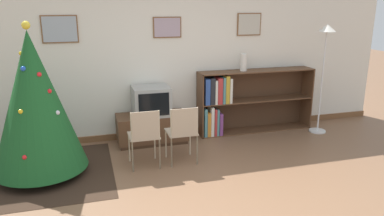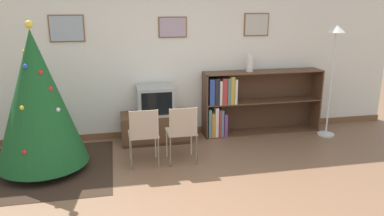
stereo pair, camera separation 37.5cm
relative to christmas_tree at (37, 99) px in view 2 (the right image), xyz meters
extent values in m
plane|color=brown|center=(1.82, -1.52, -0.98)|extent=(24.00, 24.00, 0.00)
cube|color=silver|center=(1.82, 1.09, 0.37)|extent=(8.02, 0.08, 2.70)
cube|color=brown|center=(1.82, 1.03, -0.93)|extent=(8.02, 0.03, 0.10)
cube|color=brown|center=(0.32, 1.04, 0.81)|extent=(0.51, 0.02, 0.40)
cube|color=#9EA8B2|center=(0.32, 1.03, 0.81)|extent=(0.48, 0.01, 0.36)
cube|color=brown|center=(1.91, 1.04, 0.81)|extent=(0.45, 0.02, 0.32)
cube|color=#A893A3|center=(1.91, 1.03, 0.81)|extent=(0.41, 0.01, 0.29)
cube|color=brown|center=(3.31, 1.04, 0.83)|extent=(0.42, 0.02, 0.37)
cube|color=#BCB7A8|center=(3.31, 1.03, 0.83)|extent=(0.39, 0.01, 0.33)
cube|color=#332319|center=(0.00, 0.00, -0.97)|extent=(1.77, 1.80, 0.01)
cylinder|color=maroon|center=(0.00, 0.00, -0.92)|extent=(0.36, 0.36, 0.10)
cone|color=#195123|center=(0.00, 0.00, 0.00)|extent=(1.15, 1.15, 1.75)
sphere|color=yellow|center=(0.00, 0.00, 0.93)|extent=(0.10, 0.10, 0.10)
sphere|color=red|center=(0.10, -0.13, 0.37)|extent=(0.06, 0.06, 0.06)
sphere|color=gold|center=(-0.39, 0.09, -0.36)|extent=(0.05, 0.05, 0.05)
sphere|color=gold|center=(-0.13, -0.27, -0.03)|extent=(0.06, 0.06, 0.06)
sphere|color=gold|center=(-0.09, -0.01, 0.60)|extent=(0.05, 0.05, 0.05)
sphere|color=#1E4CB2|center=(-0.17, 0.15, 0.17)|extent=(0.05, 0.05, 0.05)
sphere|color=red|center=(0.19, -0.13, 0.16)|extent=(0.06, 0.06, 0.06)
sphere|color=silver|center=(0.26, -0.18, -0.11)|extent=(0.06, 0.06, 0.06)
sphere|color=red|center=(-0.12, -0.44, -0.54)|extent=(0.06, 0.06, 0.06)
sphere|color=#1E4CB2|center=(-0.07, -0.13, 0.44)|extent=(0.06, 0.06, 0.06)
cube|color=#412A1A|center=(1.58, 0.77, -0.95)|extent=(1.05, 0.48, 0.05)
cube|color=brown|center=(1.58, 0.77, -0.72)|extent=(1.09, 0.50, 0.41)
cube|color=#9E9E99|center=(1.58, 0.77, -0.29)|extent=(0.56, 0.48, 0.45)
cube|color=black|center=(1.58, 0.52, -0.29)|extent=(0.46, 0.01, 0.35)
cube|color=tan|center=(1.32, -0.07, -0.54)|extent=(0.40, 0.40, 0.02)
cube|color=tan|center=(1.32, -0.26, -0.35)|extent=(0.35, 0.02, 0.38)
cylinder|color=beige|center=(1.14, 0.11, -0.76)|extent=(0.02, 0.02, 0.42)
cylinder|color=beige|center=(1.50, 0.11, -0.76)|extent=(0.02, 0.02, 0.42)
cylinder|color=beige|center=(1.14, -0.25, -0.76)|extent=(0.02, 0.02, 0.42)
cylinder|color=beige|center=(1.50, -0.25, -0.76)|extent=(0.02, 0.02, 0.42)
cylinder|color=beige|center=(1.14, -0.25, -0.57)|extent=(0.02, 0.02, 0.82)
cylinder|color=beige|center=(1.50, -0.25, -0.57)|extent=(0.02, 0.02, 0.82)
cube|color=tan|center=(1.84, -0.07, -0.54)|extent=(0.40, 0.40, 0.02)
cube|color=tan|center=(1.84, -0.26, -0.35)|extent=(0.35, 0.02, 0.38)
cylinder|color=beige|center=(1.66, 0.11, -0.76)|extent=(0.02, 0.02, 0.42)
cylinder|color=beige|center=(2.02, 0.11, -0.76)|extent=(0.02, 0.02, 0.42)
cylinder|color=beige|center=(1.66, -0.25, -0.76)|extent=(0.02, 0.02, 0.42)
cylinder|color=beige|center=(2.02, -0.25, -0.76)|extent=(0.02, 0.02, 0.42)
cylinder|color=beige|center=(1.66, -0.25, -0.57)|extent=(0.02, 0.02, 0.82)
cylinder|color=beige|center=(2.02, -0.25, -0.57)|extent=(0.02, 0.02, 0.82)
cube|color=brown|center=(2.40, 0.85, -0.45)|extent=(0.02, 0.36, 1.06)
cube|color=brown|center=(4.40, 0.85, -0.45)|extent=(0.02, 0.36, 1.06)
cube|color=brown|center=(3.40, 0.85, 0.08)|extent=(2.02, 0.36, 0.02)
cube|color=brown|center=(3.40, 0.85, -0.97)|extent=(2.02, 0.36, 0.02)
cube|color=brown|center=(3.40, 0.85, -0.42)|extent=(1.98, 0.36, 0.02)
cube|color=#492F1E|center=(3.40, 1.02, -0.45)|extent=(2.02, 0.01, 1.06)
cube|color=teal|center=(2.45, 0.78, -0.72)|extent=(0.05, 0.20, 0.47)
cube|color=orange|center=(2.51, 0.82, -0.76)|extent=(0.06, 0.29, 0.40)
cube|color=silver|center=(2.57, 0.79, -0.71)|extent=(0.05, 0.23, 0.49)
cube|color=#B73333|center=(2.62, 0.80, -0.73)|extent=(0.04, 0.24, 0.45)
cube|color=teal|center=(2.66, 0.79, -0.74)|extent=(0.04, 0.23, 0.45)
cube|color=#7A3D7F|center=(2.72, 0.80, -0.77)|extent=(0.05, 0.25, 0.37)
cube|color=#2D4C93|center=(2.48, 0.81, -0.20)|extent=(0.08, 0.28, 0.42)
cube|color=#232328|center=(2.56, 0.79, -0.20)|extent=(0.08, 0.22, 0.43)
cube|color=silver|center=(2.62, 0.82, -0.22)|extent=(0.04, 0.30, 0.39)
cube|color=#B73333|center=(2.69, 0.79, -0.20)|extent=(0.08, 0.24, 0.43)
cube|color=teal|center=(2.76, 0.80, -0.20)|extent=(0.04, 0.25, 0.43)
cube|color=gold|center=(2.82, 0.81, -0.19)|extent=(0.06, 0.28, 0.45)
cube|color=silver|center=(2.88, 0.82, -0.21)|extent=(0.04, 0.28, 0.41)
cylinder|color=silver|center=(3.15, 0.85, 0.22)|extent=(0.11, 0.11, 0.28)
torus|color=silver|center=(3.15, 0.85, 0.36)|extent=(0.10, 0.10, 0.02)
cylinder|color=silver|center=(4.41, 0.47, -0.96)|extent=(0.28, 0.28, 0.03)
cylinder|color=silver|center=(4.41, 0.47, -0.11)|extent=(0.03, 0.03, 1.68)
cone|color=white|center=(4.41, 0.47, 0.79)|extent=(0.28, 0.28, 0.12)
camera|label=1|loc=(0.62, -4.81, 1.19)|focal=35.00mm
camera|label=2|loc=(0.99, -4.90, 1.19)|focal=35.00mm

